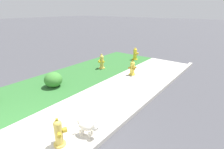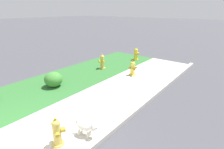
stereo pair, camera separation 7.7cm
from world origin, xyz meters
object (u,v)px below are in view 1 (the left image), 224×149
object	(u,v)px
fire_hydrant_at_driveway	(59,133)
fire_hydrant_by_grass_verge	(132,68)
fire_hydrant_far_end	(135,54)
fire_hydrant_near_corner	(102,62)
small_white_dog	(88,127)
shrub_bush_near_lamp	(53,80)

from	to	relation	value
fire_hydrant_at_driveway	fire_hydrant_by_grass_verge	bearing A→B (deg)	131.29
fire_hydrant_far_end	fire_hydrant_near_corner	bearing A→B (deg)	-48.35
fire_hydrant_far_end	fire_hydrant_by_grass_verge	size ratio (longest dim) A/B	1.06
fire_hydrant_far_end	fire_hydrant_by_grass_verge	bearing A→B (deg)	-9.14
fire_hydrant_by_grass_verge	fire_hydrant_far_end	bearing A→B (deg)	-117.51
fire_hydrant_at_driveway	small_white_dog	distance (m)	0.67
fire_hydrant_near_corner	fire_hydrant_by_grass_verge	size ratio (longest dim) A/B	1.08
fire_hydrant_far_end	small_white_dog	bearing A→B (deg)	-15.50
fire_hydrant_near_corner	fire_hydrant_by_grass_verge	bearing A→B (deg)	-163.64
shrub_bush_near_lamp	fire_hydrant_near_corner	bearing A→B (deg)	-0.53
fire_hydrant_at_driveway	fire_hydrant_near_corner	world-z (taller)	fire_hydrant_near_corner
fire_hydrant_far_end	shrub_bush_near_lamp	xyz separation A→B (m)	(-5.35, 0.53, -0.06)
fire_hydrant_at_driveway	fire_hydrant_by_grass_verge	size ratio (longest dim) A/B	1.01
fire_hydrant_near_corner	shrub_bush_near_lamp	bearing A→B (deg)	101.07
shrub_bush_near_lamp	small_white_dog	bearing A→B (deg)	-111.49
fire_hydrant_by_grass_verge	shrub_bush_near_lamp	world-z (taller)	fire_hydrant_by_grass_verge
small_white_dog	fire_hydrant_far_end	bearing A→B (deg)	97.84
fire_hydrant_by_grass_verge	shrub_bush_near_lamp	distance (m)	3.48
fire_hydrant_far_end	shrub_bush_near_lamp	distance (m)	5.37
fire_hydrant_by_grass_verge	fire_hydrant_at_driveway	bearing A→B (deg)	47.07
fire_hydrant_at_driveway	fire_hydrant_near_corner	xyz separation A→B (m)	(4.68, 2.80, 0.03)
fire_hydrant_near_corner	shrub_bush_near_lamp	world-z (taller)	fire_hydrant_near_corner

